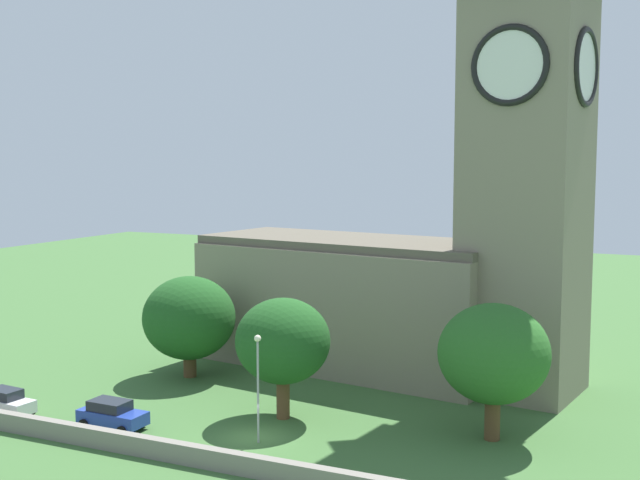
# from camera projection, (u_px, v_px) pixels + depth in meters

# --- Properties ---
(ground_plane) EXTENTS (200.00, 200.00, 0.00)m
(ground_plane) POSITION_uv_depth(u_px,v_px,m) (345.00, 379.00, 65.02)
(ground_plane) COLOR #3D6633
(church) EXTENTS (33.99, 14.93, 35.39)m
(church) POSITION_uv_depth(u_px,v_px,m) (422.00, 244.00, 65.27)
(church) COLOR gray
(church) RESTS_ON ground
(quay_barrier) EXTENTS (57.41, 0.70, 1.21)m
(quay_barrier) POSITION_uv_depth(u_px,v_px,m) (207.00, 458.00, 46.40)
(quay_barrier) COLOR gray
(quay_barrier) RESTS_ON ground
(car_white) EXTENTS (4.31, 2.31, 1.85)m
(car_white) POSITION_uv_depth(u_px,v_px,m) (6.00, 402.00, 55.88)
(car_white) COLOR silver
(car_white) RESTS_ON ground
(car_blue) EXTENTS (4.71, 2.37, 1.86)m
(car_blue) POSITION_uv_depth(u_px,v_px,m) (112.00, 414.00, 53.24)
(car_blue) COLOR #233D9E
(car_blue) RESTS_ON ground
(streetlamp_west_mid) EXTENTS (0.44, 0.44, 6.92)m
(streetlamp_west_mid) POSITION_uv_depth(u_px,v_px,m) (258.00, 371.00, 50.09)
(streetlamp_west_mid) COLOR #9EA0A5
(streetlamp_west_mid) RESTS_ON ground
(tree_by_tower) EXTENTS (6.54, 6.54, 8.38)m
(tree_by_tower) POSITION_uv_depth(u_px,v_px,m) (283.00, 341.00, 54.81)
(tree_by_tower) COLOR brown
(tree_by_tower) RESTS_ON ground
(tree_riverside_east) EXTENTS (7.06, 7.06, 8.78)m
(tree_riverside_east) POSITION_uv_depth(u_px,v_px,m) (494.00, 354.00, 50.58)
(tree_riverside_east) COLOR brown
(tree_riverside_east) RESTS_ON ground
(tree_churchyard) EXTENTS (7.56, 7.56, 8.32)m
(tree_churchyard) POSITION_uv_depth(u_px,v_px,m) (189.00, 318.00, 65.41)
(tree_churchyard) COLOR brown
(tree_churchyard) RESTS_ON ground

